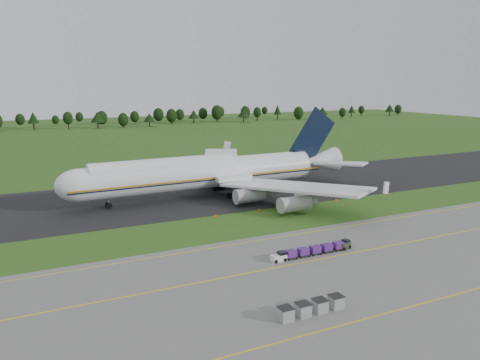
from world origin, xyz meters
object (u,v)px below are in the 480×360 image
utility_cart (344,245)px  uld_row (312,308)px  baggage_train (308,251)px  edge_markers (279,208)px  aircraft (209,172)px

utility_cart → uld_row: size_ratio=0.27×
baggage_train → edge_markers: 28.14m
utility_cart → edge_markers: 26.36m
aircraft → utility_cart: size_ratio=30.96×
aircraft → utility_cart: (6.58, -44.20, -5.34)m
aircraft → uld_row: bearing=-100.3°
edge_markers → aircraft: bearing=117.6°
baggage_train → utility_cart: bearing=0.5°
uld_row → edge_markers: (20.44, 42.65, -0.60)m
baggage_train → uld_row: uld_row is taller
edge_markers → uld_row: bearing=-115.6°
baggage_train → edge_markers: baggage_train is taller
baggage_train → utility_cart: 7.29m
baggage_train → edge_markers: bearing=69.0°
aircraft → baggage_train: bearing=-90.9°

